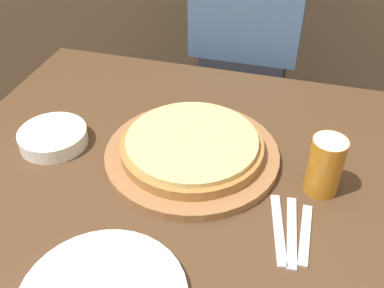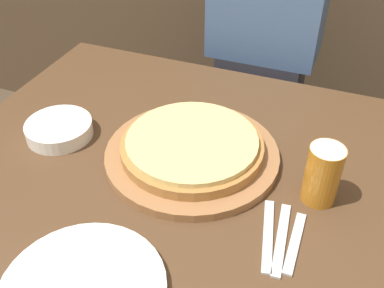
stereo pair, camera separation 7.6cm
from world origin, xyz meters
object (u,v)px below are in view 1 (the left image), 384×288
object	(u,v)px
diner_person	(245,61)
fork	(278,229)
beer_glass	(326,164)
pizza_on_board	(192,149)
side_bowl	(53,137)
spoon	(305,234)
dinner_knife	(292,231)

from	to	relation	value
diner_person	fork	bearing A→B (deg)	-75.32
beer_glass	fork	world-z (taller)	beer_glass
pizza_on_board	fork	size ratio (longest dim) A/B	2.23
side_bowl	diner_person	bearing A→B (deg)	62.22
fork	spoon	size ratio (longest dim) A/B	1.17
side_bowl	pizza_on_board	bearing A→B (deg)	6.34
side_bowl	diner_person	xyz separation A→B (m)	(0.34, 0.64, -0.08)
beer_glass	spoon	bearing A→B (deg)	-98.15
fork	dinner_knife	distance (m)	0.02
pizza_on_board	diner_person	world-z (taller)	diner_person
pizza_on_board	side_bowl	world-z (taller)	pizza_on_board
side_bowl	diner_person	size ratio (longest dim) A/B	0.12
spoon	side_bowl	bearing A→B (deg)	168.27
dinner_knife	spoon	xyz separation A→B (m)	(0.02, 0.00, 0.00)
side_bowl	fork	distance (m)	0.55
dinner_knife	diner_person	world-z (taller)	diner_person
beer_glass	diner_person	distance (m)	0.70
spoon	diner_person	distance (m)	0.81
diner_person	beer_glass	bearing A→B (deg)	-66.85
beer_glass	spoon	distance (m)	0.15
pizza_on_board	fork	distance (m)	0.27
beer_glass	dinner_knife	size ratio (longest dim) A/B	0.72
dinner_knife	diner_person	xyz separation A→B (m)	(-0.23, 0.77, -0.06)
fork	beer_glass	bearing A→B (deg)	62.80
spoon	pizza_on_board	bearing A→B (deg)	148.99
pizza_on_board	side_bowl	size ratio (longest dim) A/B	2.47
dinner_knife	pizza_on_board	bearing A→B (deg)	146.42
spoon	diner_person	bearing A→B (deg)	108.11
side_bowl	fork	xyz separation A→B (m)	(0.54, -0.12, -0.02)
pizza_on_board	dinner_knife	size ratio (longest dim) A/B	2.22
pizza_on_board	side_bowl	bearing A→B (deg)	-173.66
fork	dinner_knife	world-z (taller)	same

